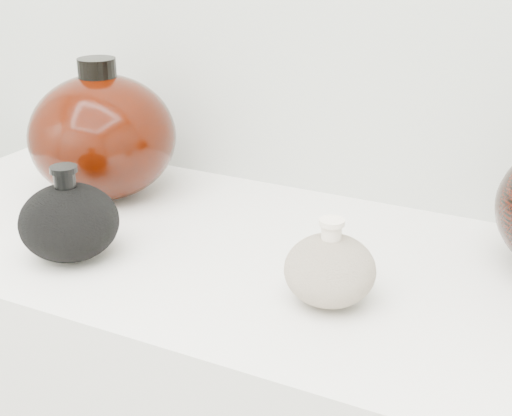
% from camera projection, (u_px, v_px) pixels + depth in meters
% --- Properties ---
extents(black_gourd_vase, '(0.13, 0.13, 0.13)m').
position_uv_depth(black_gourd_vase, '(69.00, 221.00, 0.94)').
color(black_gourd_vase, black).
rests_on(black_gourd_vase, display_counter).
extents(cream_gourd_vase, '(0.12, 0.12, 0.11)m').
position_uv_depth(cream_gourd_vase, '(330.00, 269.00, 0.83)').
color(cream_gourd_vase, beige).
rests_on(cream_gourd_vase, display_counter).
extents(left_round_pot, '(0.27, 0.27, 0.22)m').
position_uv_depth(left_round_pot, '(103.00, 136.00, 1.13)').
color(left_round_pot, black).
rests_on(left_round_pot, display_counter).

